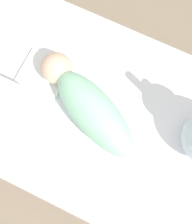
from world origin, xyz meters
TOP-DOWN VIEW (x-y plane):
  - ground_plane at (0.00, 0.00)m, footprint 12.00×12.00m
  - bed_mattress at (0.00, 0.00)m, footprint 1.52×0.79m
  - burp_cloth at (-0.27, 0.03)m, footprint 0.19×0.19m
  - swaddled_baby at (-0.03, -0.01)m, footprint 0.50×0.32m

SIDE VIEW (x-z plane):
  - ground_plane at x=0.00m, z-range 0.00..0.00m
  - bed_mattress at x=0.00m, z-range 0.00..0.20m
  - burp_cloth at x=-0.27m, z-range 0.20..0.22m
  - swaddled_baby at x=-0.03m, z-range 0.19..0.37m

